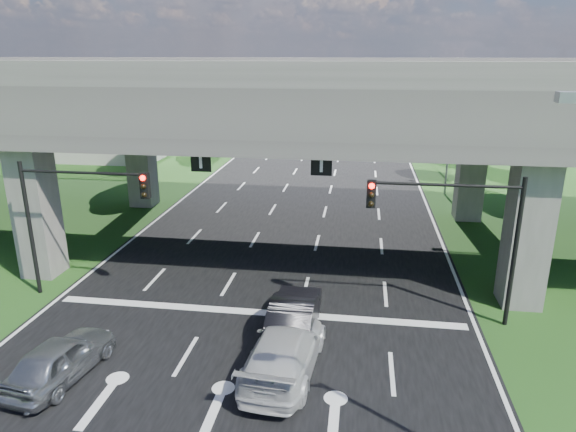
% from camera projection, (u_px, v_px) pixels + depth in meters
% --- Properties ---
extents(ground, '(160.00, 160.00, 0.00)m').
position_uv_depth(ground, '(235.00, 361.00, 17.97)').
color(ground, '#1B3F14').
rests_on(ground, ground).
extents(road, '(18.00, 120.00, 0.03)m').
position_uv_depth(road, '(280.00, 254.00, 27.40)').
color(road, black).
rests_on(road, ground).
extents(overpass, '(80.00, 15.00, 10.00)m').
position_uv_depth(overpass, '(285.00, 100.00, 26.88)').
color(overpass, '#3D3A38').
rests_on(overpass, ground).
extents(warehouse, '(20.00, 10.00, 4.00)m').
position_uv_depth(warehouse, '(73.00, 135.00, 53.91)').
color(warehouse, '#9E9E99').
rests_on(warehouse, ground).
extents(signal_right, '(5.76, 0.54, 6.00)m').
position_uv_depth(signal_right, '(459.00, 222.00, 19.36)').
color(signal_right, black).
rests_on(signal_right, ground).
extents(signal_left, '(5.76, 0.54, 6.00)m').
position_uv_depth(signal_left, '(73.00, 206.00, 21.48)').
color(signal_left, black).
rests_on(signal_left, ground).
extents(streetlight_far, '(3.38, 0.25, 10.00)m').
position_uv_depth(streetlight_far, '(446.00, 117.00, 37.46)').
color(streetlight_far, gray).
rests_on(streetlight_far, ground).
extents(streetlight_beyond, '(3.38, 0.25, 10.00)m').
position_uv_depth(streetlight_beyond, '(423.00, 98.00, 52.54)').
color(streetlight_beyond, gray).
rests_on(streetlight_beyond, ground).
extents(tree_left_near, '(4.50, 4.50, 7.80)m').
position_uv_depth(tree_left_near, '(145.00, 121.00, 42.93)').
color(tree_left_near, black).
rests_on(tree_left_near, ground).
extents(tree_left_mid, '(3.91, 3.90, 6.76)m').
position_uv_depth(tree_left_mid, '(150.00, 117.00, 51.07)').
color(tree_left_mid, black).
rests_on(tree_left_mid, ground).
extents(tree_left_far, '(4.80, 4.80, 8.32)m').
position_uv_depth(tree_left_far, '(211.00, 101.00, 57.78)').
color(tree_left_far, black).
rests_on(tree_left_far, ground).
extents(tree_right_near, '(4.20, 4.20, 7.28)m').
position_uv_depth(tree_right_near, '(475.00, 128.00, 41.24)').
color(tree_right_near, black).
rests_on(tree_right_near, ground).
extents(tree_right_mid, '(3.91, 3.90, 6.76)m').
position_uv_depth(tree_right_mid, '(490.00, 121.00, 48.47)').
color(tree_right_mid, black).
rests_on(tree_right_mid, ground).
extents(tree_right_far, '(4.50, 4.50, 7.80)m').
position_uv_depth(tree_right_far, '(437.00, 105.00, 56.37)').
color(tree_right_far, black).
rests_on(tree_right_far, ground).
extents(car_silver, '(2.27, 4.42, 1.44)m').
position_uv_depth(car_silver, '(61.00, 359.00, 16.77)').
color(car_silver, '#989B9F').
rests_on(car_silver, road).
extents(car_dark, '(1.72, 4.79, 1.57)m').
position_uv_depth(car_dark, '(294.00, 314.00, 19.48)').
color(car_dark, black).
rests_on(car_dark, road).
extents(car_white, '(2.62, 5.54, 1.56)m').
position_uv_depth(car_white, '(284.00, 351.00, 17.10)').
color(car_white, '#B2B2B2').
rests_on(car_white, road).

